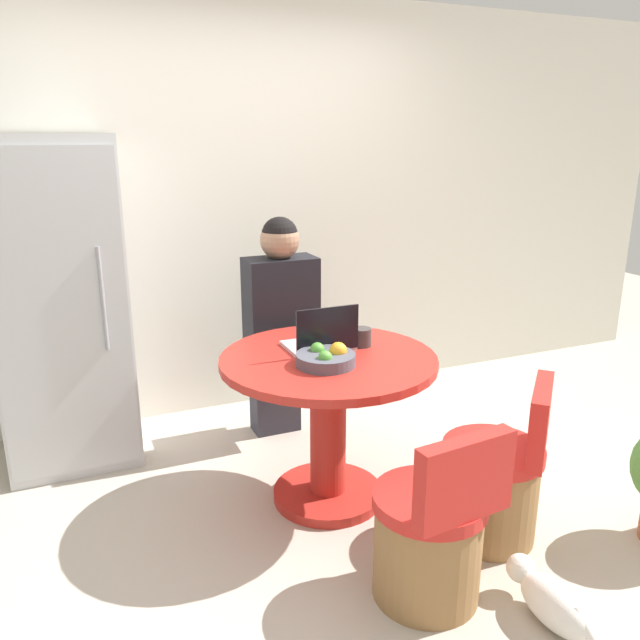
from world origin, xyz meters
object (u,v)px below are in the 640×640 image
at_px(dining_table, 328,405).
at_px(chair_near_right_corner, 494,484).
at_px(laptop, 321,340).
at_px(cat, 551,600).
at_px(fruit_bowl, 326,358).
at_px(person_seated, 279,319).
at_px(refrigerator, 60,305).
at_px(chair_near_camera, 431,538).

xyz_separation_m(dining_table, chair_near_right_corner, (0.56, -0.57, -0.24)).
bearing_deg(laptop, cat, 109.54).
xyz_separation_m(laptop, fruit_bowl, (-0.06, -0.20, -0.01)).
distance_m(laptop, fruit_bowl, 0.21).
height_order(dining_table, person_seated, person_seated).
xyz_separation_m(refrigerator, chair_near_right_corner, (1.70, -1.56, -0.62)).
xyz_separation_m(dining_table, laptop, (0.00, 0.10, 0.30)).
bearing_deg(laptop, dining_table, 87.37).
relative_size(refrigerator, cat, 3.82).
bearing_deg(cat, chair_near_right_corner, -16.03).
distance_m(dining_table, person_seated, 0.77).
relative_size(chair_near_camera, fruit_bowl, 2.79).
relative_size(dining_table, person_seated, 0.77).
bearing_deg(chair_near_camera, fruit_bowl, -84.46).
bearing_deg(chair_near_right_corner, refrigerator, -86.91).
height_order(chair_near_right_corner, cat, chair_near_right_corner).
bearing_deg(dining_table, person_seated, 89.00).
xyz_separation_m(dining_table, person_seated, (0.01, 0.73, 0.23)).
distance_m(refrigerator, laptop, 1.45).
bearing_deg(laptop, person_seated, -90.75).
relative_size(refrigerator, chair_near_right_corner, 2.34).
relative_size(person_seated, cat, 2.88).
bearing_deg(refrigerator, cat, -52.99).
bearing_deg(dining_table, chair_near_right_corner, -45.61).
xyz_separation_m(dining_table, fruit_bowl, (-0.06, -0.11, 0.28)).
bearing_deg(chair_near_right_corner, person_seated, -111.67).
bearing_deg(chair_near_camera, chair_near_right_corner, -160.72).
height_order(chair_near_camera, laptop, laptop).
xyz_separation_m(chair_near_camera, laptop, (-0.08, 0.89, 0.54)).
relative_size(chair_near_right_corner, chair_near_camera, 1.00).
bearing_deg(dining_table, refrigerator, 139.12).
height_order(chair_near_right_corner, chair_near_camera, same).
distance_m(dining_table, cat, 1.24).
bearing_deg(person_seated, refrigerator, -12.31).
bearing_deg(cat, chair_near_camera, 47.96).
relative_size(chair_near_right_corner, laptop, 2.40).
distance_m(dining_table, laptop, 0.31).
bearing_deg(chair_near_right_corner, dining_table, -90.00).
relative_size(chair_near_camera, cat, 1.63).
height_order(dining_table, fruit_bowl, fruit_bowl).
bearing_deg(fruit_bowl, chair_near_right_corner, -36.99).
height_order(person_seated, fruit_bowl, person_seated).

